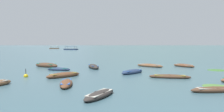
# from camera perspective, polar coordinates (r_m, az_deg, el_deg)

# --- Properties ---
(ground_plane) EXTENTS (6000.00, 6000.00, 0.00)m
(ground_plane) POSITION_cam_1_polar(r_m,az_deg,el_deg) (1505.98, 1.40, 2.91)
(ground_plane) COLOR #385660
(mountain_1) EXTENTS (1822.96, 1822.96, 429.64)m
(mountain_1) POSITION_cam_1_polar(r_m,az_deg,el_deg) (2257.80, -13.23, 8.34)
(mountain_1) COLOR slate
(mountain_1) RESTS_ON ground
(mountain_2) EXTENTS (2369.28, 2369.28, 552.40)m
(mountain_2) POSITION_cam_1_polar(r_m,az_deg,el_deg) (2331.79, 13.81, 9.67)
(mountain_2) COLOR #56665B
(mountain_2) RESTS_ON ground
(rowboat_0) EXTENTS (3.65, 3.74, 0.63)m
(rowboat_0) POSITION_cam_1_polar(r_m,az_deg,el_deg) (23.69, -12.71, -4.97)
(rowboat_0) COLOR brown
(rowboat_0) RESTS_ON ground
(rowboat_1) EXTENTS (2.41, 3.69, 0.47)m
(rowboat_1) POSITION_cam_1_polar(r_m,az_deg,el_deg) (14.50, -3.31, -10.19)
(rowboat_1) COLOR #2D2826
(rowboat_1) RESTS_ON ground
(rowboat_2) EXTENTS (3.19, 3.88, 0.57)m
(rowboat_2) POSITION_cam_1_polar(r_m,az_deg,el_deg) (35.55, 18.47, -2.42)
(rowboat_2) COLOR brown
(rowboat_2) RESTS_ON ground
(rowboat_4) EXTENTS (4.64, 3.45, 0.82)m
(rowboat_4) POSITION_cam_1_polar(r_m,az_deg,el_deg) (34.86, -16.97, -2.38)
(rowboat_4) COLOR #4C3323
(rowboat_4) RESTS_ON ground
(rowboat_5) EXTENTS (2.53, 4.54, 0.72)m
(rowboat_5) POSITION_cam_1_polar(r_m,az_deg,el_deg) (31.78, -4.94, -2.83)
(rowboat_5) COLOR #2D2826
(rowboat_5) RESTS_ON ground
(rowboat_8) EXTENTS (4.30, 3.90, 0.59)m
(rowboat_8) POSITION_cam_1_polar(r_m,az_deg,el_deg) (34.18, 9.96, -2.51)
(rowboat_8) COLOR brown
(rowboat_8) RESTS_ON ground
(rowboat_9) EXTENTS (3.86, 1.39, 0.50)m
(rowboat_9) POSITION_cam_1_polar(r_m,az_deg,el_deg) (17.65, 25.67, -8.07)
(rowboat_9) COLOR #4C3323
(rowboat_9) RESTS_ON ground
(rowboat_10) EXTENTS (1.63, 4.03, 0.54)m
(rowboat_10) POSITION_cam_1_polar(r_m,az_deg,el_deg) (18.85, -12.03, -7.10)
(rowboat_10) COLOR brown
(rowboat_10) RESTS_ON ground
(rowboat_11) EXTENTS (4.38, 1.74, 0.48)m
(rowboat_11) POSITION_cam_1_polar(r_m,az_deg,el_deg) (23.19, 15.05, -5.28)
(rowboat_11) COLOR #4C3323
(rowboat_11) RESTS_ON ground
(rowboat_12) EXTENTS (3.48, 1.77, 0.49)m
(rowboat_12) POSITION_cam_1_polar(r_m,az_deg,el_deg) (29.93, -13.89, -3.40)
(rowboat_12) COLOR navy
(rowboat_12) RESTS_ON ground
(rowboat_13) EXTENTS (3.33, 3.59, 0.62)m
(rowboat_13) POSITION_cam_1_polar(r_m,az_deg,el_deg) (25.98, 5.41, -4.21)
(rowboat_13) COLOR navy
(rowboat_13) RESTS_ON ground
(ferry_1) EXTENTS (9.52, 5.89, 2.54)m
(ferry_1) POSITION_cam_1_polar(r_m,az_deg,el_deg) (144.11, -10.85, 1.79)
(ferry_1) COLOR navy
(ferry_1) RESTS_ON ground
(ferry_2) EXTENTS (7.64, 2.55, 2.54)m
(ferry_2) POSITION_cam_1_polar(r_m,az_deg,el_deg) (181.36, -15.01, 1.99)
(ferry_2) COLOR brown
(ferry_2) RESTS_ON ground
(mooring_buoy) EXTENTS (0.47, 0.47, 1.05)m
(mooring_buoy) POSITION_cam_1_polar(r_m,az_deg,el_deg) (24.85, -21.83, -4.95)
(mooring_buoy) COLOR yellow
(mooring_buoy) RESTS_ON ground
(weed_patch_0) EXTENTS (3.19, 3.24, 0.14)m
(weed_patch_0) POSITION_cam_1_polar(r_m,az_deg,el_deg) (19.91, 26.10, -7.30)
(weed_patch_0) COLOR #477033
(weed_patch_0) RESTS_ON ground
(weed_patch_4) EXTENTS (3.60, 3.64, 0.14)m
(weed_patch_4) POSITION_cam_1_polar(r_m,az_deg,el_deg) (32.44, 26.13, -3.41)
(weed_patch_4) COLOR #38662D
(weed_patch_4) RESTS_ON ground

